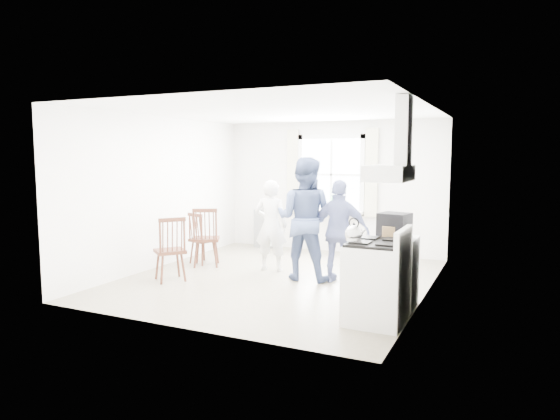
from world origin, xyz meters
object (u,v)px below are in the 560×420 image
(windsor_chair_a, at_px, (205,231))
(person_right, at_px, (340,232))
(windsor_chair_b, at_px, (198,233))
(gas_stove, at_px, (377,281))
(stereo_stack, at_px, (394,226))
(person_mid, at_px, (305,219))
(low_cabinet, at_px, (396,272))
(person_left, at_px, (271,225))
(windsor_chair_c, at_px, (171,242))

(windsor_chair_a, distance_m, person_right, 2.43)
(windsor_chair_b, bearing_deg, gas_stove, -24.89)
(windsor_chair_a, relative_size, person_right, 0.66)
(stereo_stack, relative_size, person_mid, 0.22)
(stereo_stack, distance_m, windsor_chair_a, 3.60)
(low_cabinet, bearing_deg, stereo_stack, -103.77)
(person_left, bearing_deg, gas_stove, 133.26)
(windsor_chair_b, xyz_separation_m, person_mid, (2.10, -0.18, 0.39))
(stereo_stack, height_order, windsor_chair_b, stereo_stack)
(windsor_chair_c, distance_m, person_right, 2.56)
(low_cabinet, xyz_separation_m, windsor_chair_a, (-3.47, 0.85, 0.18))
(stereo_stack, bearing_deg, person_mid, 150.78)
(person_mid, relative_size, person_right, 1.21)
(windsor_chair_a, relative_size, person_left, 0.68)
(person_left, bearing_deg, person_right, 160.44)
(low_cabinet, bearing_deg, windsor_chair_a, 166.17)
(stereo_stack, xyz_separation_m, person_left, (-2.31, 1.18, -0.29))
(windsor_chair_b, relative_size, person_left, 0.61)
(low_cabinet, distance_m, person_mid, 1.86)
(stereo_stack, bearing_deg, person_right, 138.00)
(stereo_stack, bearing_deg, person_left, 152.91)
(low_cabinet, relative_size, windsor_chair_b, 0.97)
(windsor_chair_b, height_order, person_mid, person_mid)
(stereo_stack, relative_size, person_left, 0.27)
(stereo_stack, distance_m, person_mid, 1.82)
(person_right, bearing_deg, person_left, -14.08)
(person_left, height_order, person_mid, person_mid)
(low_cabinet, bearing_deg, windsor_chair_b, 165.09)
(person_mid, distance_m, person_right, 0.59)
(gas_stove, distance_m, low_cabinet, 0.70)
(low_cabinet, height_order, windsor_chair_a, windsor_chair_a)
(person_left, distance_m, person_mid, 0.81)
(windsor_chair_b, bearing_deg, low_cabinet, -14.91)
(windsor_chair_b, distance_m, person_right, 2.68)
(windsor_chair_a, distance_m, person_mid, 1.89)
(windsor_chair_b, bearing_deg, person_left, 5.02)
(low_cabinet, distance_m, windsor_chair_c, 3.38)
(windsor_chair_b, distance_m, person_left, 1.40)
(windsor_chair_c, bearing_deg, low_cabinet, 3.90)
(person_left, bearing_deg, low_cabinet, 146.48)
(gas_stove, distance_m, person_left, 2.91)
(gas_stove, height_order, windsor_chair_a, gas_stove)
(person_right, bearing_deg, windsor_chair_c, 22.25)
(low_cabinet, xyz_separation_m, person_mid, (-1.60, 0.81, 0.50))
(stereo_stack, relative_size, windsor_chair_a, 0.40)
(person_mid, bearing_deg, person_right, -179.17)
(windsor_chair_c, bearing_deg, windsor_chair_b, 105.68)
(windsor_chair_a, bearing_deg, low_cabinet, -13.83)
(windsor_chair_c, relative_size, person_mid, 0.53)
(windsor_chair_b, relative_size, person_right, 0.59)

